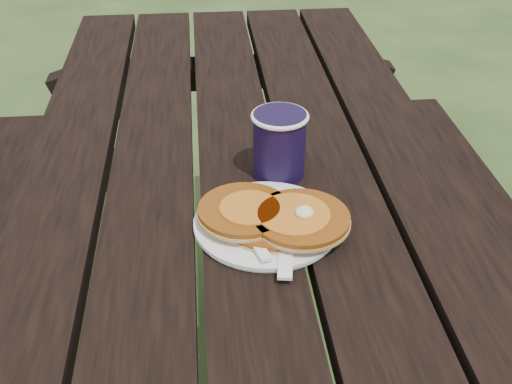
{
  "coord_description": "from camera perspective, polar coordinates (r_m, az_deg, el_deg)",
  "views": [
    {
      "loc": [
        -0.06,
        -0.89,
        1.33
      ],
      "look_at": [
        0.01,
        -0.1,
        0.8
      ],
      "focal_mm": 45.0,
      "sensor_mm": 36.0,
      "label": 1
    }
  ],
  "objects": [
    {
      "name": "picnic_table",
      "position": [
        1.31,
        -1.02,
        -13.44
      ],
      "size": [
        1.36,
        1.8,
        0.75
      ],
      "color": "black",
      "rests_on": "ground"
    },
    {
      "name": "plate",
      "position": [
        0.96,
        0.94,
        -2.88
      ],
      "size": [
        0.25,
        0.25,
        0.01
      ],
      "primitive_type": "cylinder",
      "rotation": [
        0.0,
        0.0,
        0.22
      ],
      "color": "white",
      "rests_on": "picnic_table"
    },
    {
      "name": "pancake_stack",
      "position": [
        0.94,
        1.62,
        -2.21
      ],
      "size": [
        0.22,
        0.17,
        0.04
      ],
      "rotation": [
        0.0,
        0.0,
        -0.06
      ],
      "color": "#8D470F",
      "rests_on": "plate"
    },
    {
      "name": "knife",
      "position": [
        0.92,
        2.7,
        -4.05
      ],
      "size": [
        0.05,
        0.18,
        0.0
      ],
      "primitive_type": "cube",
      "rotation": [
        0.0,
        0.0,
        -0.15
      ],
      "color": "white",
      "rests_on": "plate"
    },
    {
      "name": "fork",
      "position": [
        0.92,
        -0.34,
        -4.03
      ],
      "size": [
        0.08,
        0.16,
        0.01
      ],
      "primitive_type": null,
      "rotation": [
        0.0,
        0.0,
        0.29
      ],
      "color": "white",
      "rests_on": "plate"
    },
    {
      "name": "coffee_cup",
      "position": [
        1.06,
        2.09,
        4.53
      ],
      "size": [
        0.09,
        0.09,
        0.11
      ],
      "rotation": [
        0.0,
        0.0,
        0.22
      ],
      "color": "black",
      "rests_on": "picnic_table"
    }
  ]
}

